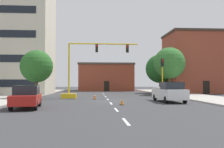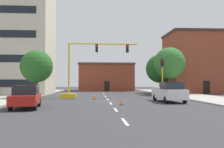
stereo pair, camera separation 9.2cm
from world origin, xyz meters
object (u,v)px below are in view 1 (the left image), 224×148
(traffic_signal_gantry, at_px, (79,80))
(traffic_cone_roadside_b, at_px, (122,101))
(tree_right_far, at_px, (160,69))
(tree_left_near, at_px, (37,66))
(pickup_truck_white, at_px, (169,92))
(sedan_red_near_left, at_px, (27,97))
(traffic_cone_roadside_a, at_px, (95,96))
(traffic_light_pole_right, at_px, (162,69))
(tree_right_mid, at_px, (169,63))

(traffic_signal_gantry, relative_size, traffic_cone_roadside_b, 14.40)
(traffic_signal_gantry, height_order, tree_right_far, tree_right_far)
(tree_right_far, bearing_deg, traffic_cone_roadside_b, -112.35)
(tree_left_near, relative_size, pickup_truck_white, 1.06)
(sedan_red_near_left, xyz_separation_m, traffic_cone_roadside_a, (5.16, 9.68, -0.55))
(pickup_truck_white, bearing_deg, tree_left_near, 156.73)
(traffic_light_pole_right, height_order, tree_right_far, tree_right_far)
(traffic_signal_gantry, xyz_separation_m, tree_right_far, (13.70, 13.36, 2.10))
(tree_right_mid, bearing_deg, traffic_signal_gantry, -152.43)
(tree_right_far, relative_size, sedan_red_near_left, 1.48)
(sedan_red_near_left, distance_m, traffic_cone_roadside_a, 10.98)
(tree_right_mid, height_order, traffic_cone_roadside_b, tree_right_mid)
(traffic_cone_roadside_b, bearing_deg, tree_left_near, 135.48)
(traffic_signal_gantry, xyz_separation_m, traffic_cone_roadside_a, (1.92, -2.28, -1.92))
(tree_right_mid, relative_size, sedan_red_near_left, 1.57)
(traffic_signal_gantry, relative_size, tree_right_far, 1.36)
(traffic_light_pole_right, distance_m, pickup_truck_white, 5.98)
(traffic_cone_roadside_b, bearing_deg, tree_right_far, 67.65)
(traffic_light_pole_right, bearing_deg, tree_left_near, 176.90)
(traffic_light_pole_right, relative_size, tree_left_near, 0.82)
(traffic_light_pole_right, xyz_separation_m, sedan_red_near_left, (-13.36, -10.66, -2.64))
(traffic_signal_gantry, distance_m, tree_right_far, 19.25)
(pickup_truck_white, distance_m, sedan_red_near_left, 13.64)
(tree_right_far, distance_m, sedan_red_near_left, 30.66)
(traffic_signal_gantry, relative_size, tree_right_mid, 1.28)
(traffic_signal_gantry, height_order, pickup_truck_white, traffic_signal_gantry)
(traffic_cone_roadside_a, height_order, traffic_cone_roadside_b, traffic_cone_roadside_a)
(traffic_signal_gantry, xyz_separation_m, traffic_cone_roadside_b, (4.26, -9.60, -1.94))
(tree_right_far, bearing_deg, tree_right_mid, -91.54)
(pickup_truck_white, xyz_separation_m, traffic_cone_roadside_b, (-5.06, -2.96, -0.65))
(pickup_truck_white, bearing_deg, traffic_cone_roadside_a, 149.46)
(pickup_truck_white, bearing_deg, sedan_red_near_left, -157.07)
(pickup_truck_white, bearing_deg, traffic_cone_roadside_b, -149.71)
(traffic_light_pole_right, height_order, tree_right_mid, tree_right_mid)
(pickup_truck_white, height_order, sedan_red_near_left, pickup_truck_white)
(tree_right_mid, xyz_separation_m, traffic_cone_roadside_a, (-11.61, -9.34, -4.58))
(traffic_cone_roadside_b, bearing_deg, pickup_truck_white, 30.29)
(traffic_cone_roadside_a, bearing_deg, pickup_truck_white, -30.54)
(traffic_signal_gantry, distance_m, tree_left_near, 5.30)
(tree_right_far, bearing_deg, traffic_light_pole_right, -103.72)
(tree_right_mid, height_order, pickup_truck_white, tree_right_mid)
(tree_right_far, xyz_separation_m, traffic_cone_roadside_b, (-9.44, -22.96, -4.04))
(traffic_cone_roadside_a, bearing_deg, traffic_cone_roadside_b, -72.32)
(traffic_cone_roadside_b, bearing_deg, traffic_signal_gantry, 113.92)
(tree_right_far, distance_m, traffic_cone_roadside_b, 25.15)
(traffic_signal_gantry, distance_m, traffic_cone_roadside_b, 10.68)
(tree_right_far, xyz_separation_m, tree_right_mid, (-0.17, -6.29, 0.56))
(traffic_signal_gantry, height_order, tree_left_near, traffic_signal_gantry)
(pickup_truck_white, relative_size, sedan_red_near_left, 1.17)
(sedan_red_near_left, distance_m, traffic_cone_roadside_b, 7.88)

